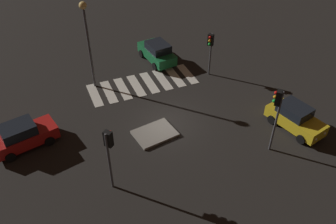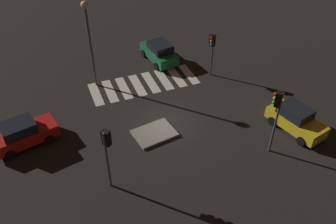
{
  "view_description": "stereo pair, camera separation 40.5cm",
  "coord_description": "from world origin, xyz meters",
  "views": [
    {
      "loc": [
        7.46,
        17.88,
        16.42
      ],
      "look_at": [
        0.0,
        0.0,
        1.0
      ],
      "focal_mm": 38.1,
      "sensor_mm": 36.0,
      "label": 1
    },
    {
      "loc": [
        7.09,
        18.03,
        16.42
      ],
      "look_at": [
        0.0,
        0.0,
        1.0
      ],
      "focal_mm": 38.1,
      "sensor_mm": 36.0,
      "label": 2
    }
  ],
  "objects": [
    {
      "name": "ground_plane",
      "position": [
        0.0,
        0.0,
        0.0
      ],
      "size": [
        80.0,
        80.0,
        0.0
      ],
      "primitive_type": "plane",
      "color": "black"
    },
    {
      "name": "traffic_island",
      "position": [
        1.3,
        0.77,
        0.09
      ],
      "size": [
        3.03,
        2.46,
        0.18
      ],
      "color": "gray",
      "rests_on": "ground"
    },
    {
      "name": "car_yellow",
      "position": [
        -7.89,
        3.82,
        0.88
      ],
      "size": [
        2.62,
        4.33,
        1.78
      ],
      "rotation": [
        0.0,
        0.0,
        1.8
      ],
      "color": "gold",
      "rests_on": "ground"
    },
    {
      "name": "car_green",
      "position": [
        -2.45,
        -8.38,
        0.9
      ],
      "size": [
        2.4,
        4.38,
        1.84
      ],
      "rotation": [
        0.0,
        0.0,
        -1.44
      ],
      "color": "#196B38",
      "rests_on": "ground"
    },
    {
      "name": "car_red",
      "position": [
        9.56,
        -1.5,
        0.89
      ],
      "size": [
        4.41,
        2.66,
        1.81
      ],
      "rotation": [
        0.0,
        0.0,
        3.37
      ],
      "color": "red",
      "rests_on": "ground"
    },
    {
      "name": "traffic_light_south",
      "position": [
        -5.59,
        -4.54,
        2.87
      ],
      "size": [
        0.53,
        0.54,
        3.79
      ],
      "rotation": [
        0.0,
        0.0,
        0.68
      ],
      "color": "#47474C",
      "rests_on": "ground"
    },
    {
      "name": "traffic_light_north",
      "position": [
        5.09,
        3.98,
        3.13
      ],
      "size": [
        0.53,
        0.54,
        4.13
      ],
      "rotation": [
        0.0,
        0.0,
        -2.48
      ],
      "color": "#47474C",
      "rests_on": "ground"
    },
    {
      "name": "traffic_light_west",
      "position": [
        -5.0,
        4.9,
        3.48
      ],
      "size": [
        0.54,
        0.54,
        4.6
      ],
      "rotation": [
        0.0,
        0.0,
        -0.78
      ],
      "color": "#47474C",
      "rests_on": "ground"
    },
    {
      "name": "street_lamp",
      "position": [
        3.69,
        -6.6,
        4.87
      ],
      "size": [
        0.56,
        0.56,
        7.06
      ],
      "color": "#47474C",
      "rests_on": "ground"
    },
    {
      "name": "crosswalk_near",
      "position": [
        0.0,
        -5.34,
        0.01
      ],
      "size": [
        8.75,
        3.2,
        0.02
      ],
      "color": "silver",
      "rests_on": "ground"
    }
  ]
}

